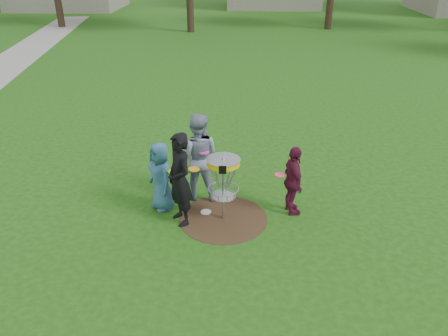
{
  "coord_description": "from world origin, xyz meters",
  "views": [
    {
      "loc": [
        0.31,
        -7.43,
        4.95
      ],
      "look_at": [
        0.0,
        0.3,
        1.0
      ],
      "focal_mm": 35.0,
      "sensor_mm": 36.0,
      "label": 1
    }
  ],
  "objects_px": {
    "player_blue": "(161,176)",
    "player_black": "(180,180)",
    "player_grey": "(198,157)",
    "player_maroon": "(293,181)",
    "disc_golf_basket": "(223,174)"
  },
  "relations": [
    {
      "from": "player_black",
      "to": "player_maroon",
      "type": "bearing_deg",
      "value": 69.24
    },
    {
      "from": "player_blue",
      "to": "player_maroon",
      "type": "height_order",
      "value": "same"
    },
    {
      "from": "player_blue",
      "to": "player_maroon",
      "type": "bearing_deg",
      "value": 53.7
    },
    {
      "from": "player_blue",
      "to": "player_grey",
      "type": "xyz_separation_m",
      "value": [
        0.71,
        0.49,
        0.23
      ]
    },
    {
      "from": "player_maroon",
      "to": "disc_golf_basket",
      "type": "xyz_separation_m",
      "value": [
        -1.39,
        -0.29,
        0.28
      ]
    },
    {
      "from": "player_blue",
      "to": "player_maroon",
      "type": "relative_size",
      "value": 1.0
    },
    {
      "from": "player_grey",
      "to": "player_black",
      "type": "bearing_deg",
      "value": 77.56
    },
    {
      "from": "player_black",
      "to": "player_grey",
      "type": "xyz_separation_m",
      "value": [
        0.25,
        1.0,
        0.02
      ]
    },
    {
      "from": "player_blue",
      "to": "player_black",
      "type": "height_order",
      "value": "player_black"
    },
    {
      "from": "player_grey",
      "to": "disc_golf_basket",
      "type": "height_order",
      "value": "player_grey"
    },
    {
      "from": "player_black",
      "to": "player_grey",
      "type": "relative_size",
      "value": 0.98
    },
    {
      "from": "disc_golf_basket",
      "to": "player_maroon",
      "type": "bearing_deg",
      "value": 11.73
    },
    {
      "from": "player_blue",
      "to": "player_grey",
      "type": "bearing_deg",
      "value": 90.16
    },
    {
      "from": "player_black",
      "to": "player_grey",
      "type": "height_order",
      "value": "player_grey"
    },
    {
      "from": "player_blue",
      "to": "player_black",
      "type": "bearing_deg",
      "value": 7.76
    }
  ]
}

